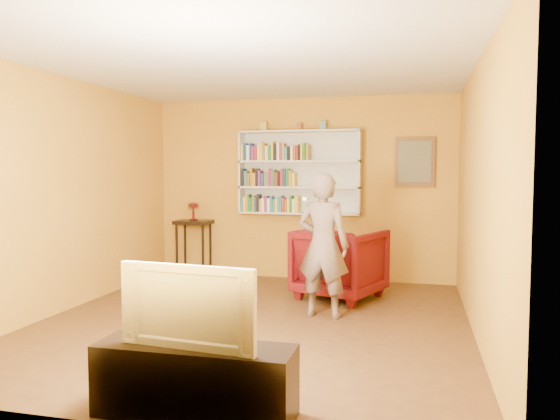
% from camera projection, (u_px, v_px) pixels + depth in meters
% --- Properties ---
extents(room_shell, '(5.30, 5.80, 2.88)m').
position_uv_depth(room_shell, '(253.00, 228.00, 5.78)').
color(room_shell, '#492F17').
rests_on(room_shell, ground).
extents(bookshelf, '(1.80, 0.29, 1.23)m').
position_uv_depth(bookshelf, '(300.00, 173.00, 8.07)').
color(bookshelf, silver).
rests_on(bookshelf, room_shell).
extents(books_row_lower, '(0.87, 0.19, 0.26)m').
position_uv_depth(books_row_lower, '(270.00, 204.00, 8.11)').
color(books_row_lower, teal).
rests_on(books_row_lower, bookshelf).
extents(books_row_middle, '(0.81, 0.19, 0.27)m').
position_uv_depth(books_row_middle, '(268.00, 178.00, 8.08)').
color(books_row_middle, black).
rests_on(books_row_middle, bookshelf).
extents(books_row_upper, '(1.03, 0.19, 0.27)m').
position_uv_depth(books_row_upper, '(274.00, 153.00, 8.03)').
color(books_row_upper, yellow).
rests_on(books_row_upper, bookshelf).
extents(ornament_left, '(0.09, 0.09, 0.12)m').
position_uv_depth(ornament_left, '(264.00, 127.00, 8.09)').
color(ornament_left, gold).
rests_on(ornament_left, bookshelf).
extents(ornament_centre, '(0.07, 0.07, 0.10)m').
position_uv_depth(ornament_centre, '(299.00, 127.00, 7.97)').
color(ornament_centre, brown).
rests_on(ornament_centre, bookshelf).
extents(ornament_right, '(0.09, 0.09, 0.12)m').
position_uv_depth(ornament_right, '(323.00, 126.00, 7.88)').
color(ornament_right, slate).
rests_on(ornament_right, bookshelf).
extents(framed_painting, '(0.55, 0.05, 0.70)m').
position_uv_depth(framed_painting, '(415.00, 162.00, 7.71)').
color(framed_painting, brown).
rests_on(framed_painting, room_shell).
extents(console_table, '(0.53, 0.40, 0.87)m').
position_uv_depth(console_table, '(194.00, 230.00, 8.37)').
color(console_table, black).
rests_on(console_table, ground).
extents(ruby_lustre, '(0.17, 0.17, 0.28)m').
position_uv_depth(ruby_lustre, '(193.00, 207.00, 8.35)').
color(ruby_lustre, maroon).
rests_on(ruby_lustre, console_table).
extents(armchair, '(1.24, 1.26, 0.90)m').
position_uv_depth(armchair, '(340.00, 263.00, 6.94)').
color(armchair, '#47050B').
rests_on(armchair, ground).
extents(person, '(0.63, 0.46, 1.60)m').
position_uv_depth(person, '(323.00, 245.00, 5.99)').
color(person, brown).
rests_on(person, ground).
extents(game_remote, '(0.04, 0.15, 0.04)m').
position_uv_depth(game_remote, '(306.00, 199.00, 5.80)').
color(game_remote, white).
rests_on(game_remote, person).
extents(tv_cabinet, '(1.33, 0.40, 0.47)m').
position_uv_depth(tv_cabinet, '(195.00, 380.00, 3.59)').
color(tv_cabinet, black).
rests_on(tv_cabinet, ground).
extents(television, '(0.96, 0.23, 0.55)m').
position_uv_depth(television, '(194.00, 304.00, 3.55)').
color(television, black).
rests_on(television, tv_cabinet).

